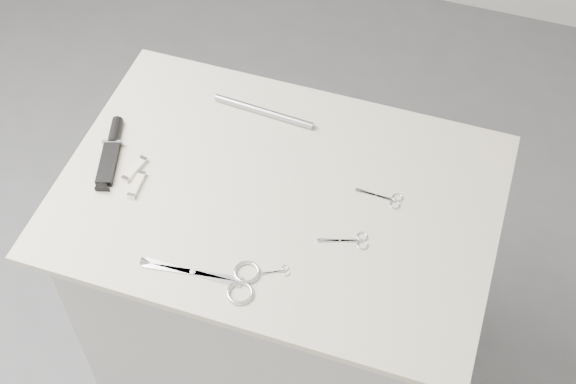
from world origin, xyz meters
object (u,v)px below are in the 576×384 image
(embroidery_scissors_a, at_px, (352,241))
(embroidery_scissors_b, at_px, (387,198))
(tiny_scissors, at_px, (278,271))
(large_shears, at_px, (225,279))
(sheathed_knife, at_px, (112,149))
(plinth, at_px, (280,299))
(pocket_knife_b, at_px, (137,185))
(metal_rail, at_px, (264,111))
(pocket_knife_a, at_px, (135,169))

(embroidery_scissors_a, distance_m, embroidery_scissors_b, 0.14)
(embroidery_scissors_a, bearing_deg, tiny_scissors, -153.04)
(large_shears, xyz_separation_m, sheathed_knife, (-0.39, 0.25, 0.00))
(plinth, bearing_deg, pocket_knife_b, -165.49)
(plinth, relative_size, pocket_knife_b, 11.66)
(embroidery_scissors_b, bearing_deg, sheathed_knife, -172.12)
(tiny_scissors, bearing_deg, pocket_knife_b, 135.78)
(plinth, bearing_deg, metal_rail, 116.80)
(plinth, height_order, sheathed_knife, sheathed_knife)
(large_shears, bearing_deg, pocket_knife_a, 140.63)
(large_shears, relative_size, embroidery_scissors_b, 2.36)
(embroidery_scissors_b, bearing_deg, pocket_knife_a, -167.67)
(large_shears, xyz_separation_m, pocket_knife_b, (-0.28, 0.17, 0.00))
(plinth, xyz_separation_m, embroidery_scissors_a, (0.20, -0.07, 0.47))
(metal_rail, bearing_deg, plinth, -63.20)
(sheathed_knife, distance_m, pocket_knife_a, 0.09)
(embroidery_scissors_a, xyz_separation_m, pocket_knife_a, (-0.53, 0.03, 0.00))
(tiny_scissors, relative_size, sheathed_knife, 0.32)
(embroidery_scissors_b, distance_m, metal_rail, 0.39)
(plinth, bearing_deg, tiny_scissors, -71.03)
(embroidery_scissors_b, bearing_deg, metal_rail, 157.34)
(plinth, xyz_separation_m, tiny_scissors, (0.07, -0.20, 0.47))
(embroidery_scissors_a, bearing_deg, embroidery_scissors_b, 54.70)
(embroidery_scissors_b, bearing_deg, embroidery_scissors_a, -105.40)
(embroidery_scissors_b, relative_size, pocket_knife_a, 1.33)
(embroidery_scissors_b, relative_size, pocket_knife_b, 1.39)
(plinth, bearing_deg, embroidery_scissors_a, -20.71)
(plinth, xyz_separation_m, large_shears, (-0.03, -0.25, 0.47))
(pocket_knife_a, relative_size, pocket_knife_b, 1.05)
(pocket_knife_b, bearing_deg, plinth, -79.15)
(sheathed_knife, bearing_deg, embroidery_scissors_a, -113.06)
(metal_rail, bearing_deg, embroidery_scissors_a, -44.14)
(metal_rail, bearing_deg, pocket_knife_a, -130.08)
(tiny_scissors, xyz_separation_m, pocket_knife_b, (-0.38, 0.12, 0.00))
(pocket_knife_b, bearing_deg, embroidery_scissors_b, -79.00)
(embroidery_scissors_b, height_order, sheathed_knife, sheathed_knife)
(pocket_knife_b, distance_m, metal_rail, 0.37)
(sheathed_knife, bearing_deg, embroidery_scissors_b, -100.69)
(embroidery_scissors_b, height_order, tiny_scissors, same)
(plinth, xyz_separation_m, embroidery_scissors_b, (0.24, 0.06, 0.47))
(pocket_knife_a, bearing_deg, plinth, -71.17)
(large_shears, distance_m, embroidery_scissors_a, 0.29)
(embroidery_scissors_a, bearing_deg, metal_rail, 118.14)
(large_shears, height_order, embroidery_scissors_a, large_shears)
(tiny_scissors, height_order, pocket_knife_a, pocket_knife_a)
(plinth, relative_size, sheathed_knife, 4.43)
(tiny_scissors, bearing_deg, plinth, 81.84)
(embroidery_scissors_b, xyz_separation_m, metal_rail, (-0.35, 0.16, 0.01))
(metal_rail, bearing_deg, sheathed_knife, -142.87)
(tiny_scissors, bearing_deg, embroidery_scissors_b, 29.91)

